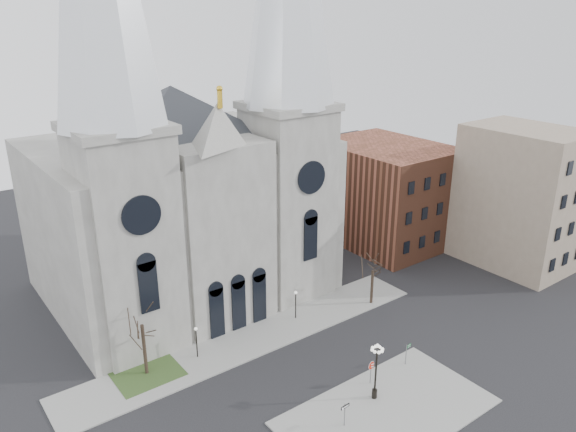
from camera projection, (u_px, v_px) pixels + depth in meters
ground at (321, 395)px, 49.17m from camera, size 160.00×160.00×0.00m
sidewalk_near at (387, 412)px, 47.08m from camera, size 18.00×10.00×0.14m
sidewalk_far at (252, 339)px, 57.39m from camera, size 40.00×6.00×0.14m
grass_patch at (147, 373)px, 51.96m from camera, size 6.00×5.00×0.18m
cathedral at (187, 141)px, 59.81m from camera, size 33.00×26.66×54.00m
bg_building_brick at (384, 193)px, 80.03m from camera, size 14.00×18.00×14.00m
bg_building_tan at (520, 198)px, 71.82m from camera, size 10.00×14.00×18.00m
tree_left at (142, 322)px, 50.03m from camera, size 3.20×3.20×7.50m
tree_right at (373, 268)px, 62.76m from camera, size 3.20×3.20×6.00m
ped_lamp_left at (196, 337)px, 53.61m from camera, size 0.32×0.32×3.26m
ped_lamp_right at (296, 300)px, 60.34m from camera, size 0.32×0.32×3.26m
stop_sign at (371, 367)px, 49.98m from camera, size 0.82×0.23×2.31m
globe_lamp at (376, 364)px, 47.49m from camera, size 1.45×1.45×5.43m
one_way_sign at (345, 411)px, 44.97m from camera, size 0.93×0.09×2.11m
street_name_sign at (407, 352)px, 52.86m from camera, size 0.67×0.14×2.11m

